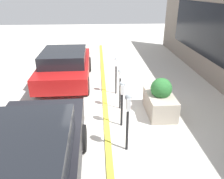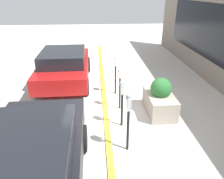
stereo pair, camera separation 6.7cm
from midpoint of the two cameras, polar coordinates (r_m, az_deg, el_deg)
The scene contains 9 objects.
ground_plane at distance 6.91m, azimuth -1.18°, elevation -6.95°, with size 40.00×40.00×0.00m, color beige.
curb_strip at distance 6.90m, azimuth -1.85°, elevation -6.83°, with size 19.00×0.16×0.04m.
parking_meter_nearest at distance 5.02m, azimuth 3.98°, elevation -5.58°, with size 0.19×0.16×1.53m.
parking_meter_second at distance 5.99m, azimuth 2.37°, elevation -1.19°, with size 0.20×0.17×1.40m.
parking_meter_middle at distance 6.90m, azimuth 1.82°, elevation 2.63°, with size 0.17×0.14×1.40m.
parking_meter_fourth at distance 7.99m, azimuth 0.69°, elevation 5.34°, with size 0.14×0.12×1.42m.
planter_box at distance 7.03m, azimuth 12.14°, elevation -2.56°, with size 1.42×0.80×1.19m.
parked_car_front at distance 4.22m, azimuth -22.87°, elevation -19.97°, with size 4.83×2.04×1.51m.
parked_car_middle at distance 9.33m, azimuth -12.53°, elevation 6.12°, with size 4.27×2.02×1.40m.
Camera 2 is at (-5.88, 0.34, 3.62)m, focal length 35.00 mm.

